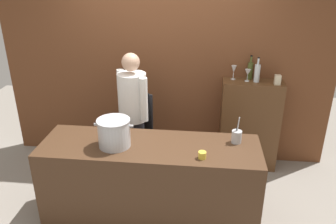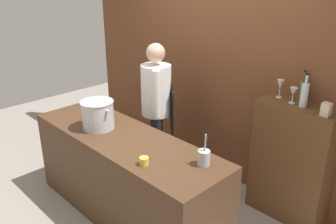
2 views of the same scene
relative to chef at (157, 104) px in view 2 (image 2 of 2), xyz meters
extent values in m
plane|color=gray|center=(0.32, -0.72, -0.96)|extent=(8.00, 8.00, 0.00)
cube|color=brown|center=(0.32, 0.68, 0.54)|extent=(4.40, 0.10, 3.00)
cube|color=#472D1C|center=(0.32, -0.72, -0.51)|extent=(2.24, 0.70, 0.90)
cube|color=brown|center=(1.46, 0.47, -0.36)|extent=(0.76, 0.32, 1.22)
cylinder|color=black|center=(0.07, -0.07, -0.54)|extent=(0.14, 0.14, 0.84)
cylinder|color=black|center=(-0.08, 0.06, -0.54)|extent=(0.14, 0.14, 0.84)
cylinder|color=white|center=(0.00, 0.00, 0.17)|extent=(0.34, 0.34, 0.58)
cube|color=black|center=(0.12, 0.13, -0.07)|extent=(0.24, 0.21, 0.52)
cylinder|color=white|center=(0.16, -0.15, 0.19)|extent=(0.09, 0.09, 0.52)
cylinder|color=white|center=(-0.17, 0.14, 0.19)|extent=(0.09, 0.09, 0.52)
sphere|color=tan|center=(0.00, 0.00, 0.59)|extent=(0.21, 0.21, 0.21)
cylinder|color=#B7BABF|center=(-0.03, -0.77, 0.07)|extent=(0.32, 0.32, 0.28)
cylinder|color=#B7BABF|center=(-0.03, -0.77, 0.22)|extent=(0.33, 0.33, 0.01)
cube|color=#B7BABF|center=(-0.21, -0.77, 0.16)|extent=(0.04, 0.02, 0.02)
cube|color=#B7BABF|center=(0.15, -0.77, 0.16)|extent=(0.04, 0.02, 0.02)
cylinder|color=#B7BABF|center=(1.19, -0.57, 0.00)|extent=(0.10, 0.10, 0.13)
cylinder|color=#262626|center=(1.18, -0.56, 0.07)|extent=(0.05, 0.03, 0.23)
cylinder|color=#B7BABF|center=(1.19, -0.56, 0.09)|extent=(0.03, 0.02, 0.26)
cylinder|color=yellow|center=(0.85, -0.92, -0.03)|extent=(0.08, 0.08, 0.07)
cylinder|color=silver|center=(1.49, 0.47, 0.36)|extent=(0.07, 0.07, 0.22)
cylinder|color=silver|center=(1.49, 0.47, 0.51)|extent=(0.02, 0.02, 0.08)
cylinder|color=black|center=(1.49, 0.47, 0.56)|extent=(0.03, 0.03, 0.01)
cylinder|color=#475123|center=(1.41, 0.58, 0.36)|extent=(0.07, 0.07, 0.21)
cylinder|color=#475123|center=(1.41, 0.58, 0.51)|extent=(0.02, 0.02, 0.08)
cylinder|color=black|center=(1.41, 0.58, 0.55)|extent=(0.03, 0.03, 0.01)
cylinder|color=silver|center=(1.20, 0.54, 0.26)|extent=(0.06, 0.06, 0.01)
cylinder|color=silver|center=(1.20, 0.54, 0.30)|extent=(0.01, 0.01, 0.08)
cone|color=silver|center=(1.20, 0.54, 0.39)|extent=(0.07, 0.07, 0.09)
cylinder|color=silver|center=(1.37, 0.48, 0.26)|extent=(0.06, 0.06, 0.01)
cylinder|color=silver|center=(1.37, 0.48, 0.30)|extent=(0.01, 0.01, 0.07)
cone|color=silver|center=(1.37, 0.48, 0.37)|extent=(0.07, 0.07, 0.08)
cube|color=beige|center=(1.73, 0.39, 0.31)|extent=(0.07, 0.07, 0.12)
camera|label=1|loc=(0.83, -3.69, 1.62)|focal=36.37mm
camera|label=2|loc=(2.80, -2.54, 1.43)|focal=37.83mm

